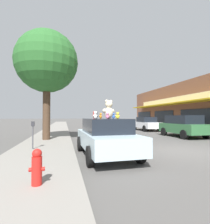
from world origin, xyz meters
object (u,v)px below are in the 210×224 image
at_px(teddy_bear_giant, 109,110).
at_px(street_tree, 47,62).
at_px(teddy_bear_blue, 113,116).
at_px(plush_art_car, 106,136).
at_px(teddy_bear_black, 96,116).
at_px(teddy_bear_white, 95,115).
at_px(teddy_bear_red, 94,115).
at_px(fire_hydrant, 37,167).
at_px(teddy_bear_orange, 101,116).
at_px(parked_car_far_center, 183,126).
at_px(teddy_bear_yellow, 118,116).
at_px(teddy_bear_pink, 107,116).
at_px(parked_car_far_right, 146,124).
at_px(parking_meter, 33,131).

distance_m(teddy_bear_giant, street_tree, 6.70).
relative_size(teddy_bear_giant, teddy_bear_blue, 2.94).
bearing_deg(plush_art_car, street_tree, 117.51).
distance_m(teddy_bear_black, teddy_bear_white, 0.22).
height_order(plush_art_car, teddy_bear_red, teddy_bear_red).
xyz_separation_m(teddy_bear_red, fire_hydrant, (-1.93, -3.88, -1.17)).
bearing_deg(street_tree, fire_hydrant, -85.86).
bearing_deg(teddy_bear_orange, parked_car_far_center, 170.47).
distance_m(teddy_bear_giant, teddy_bear_yellow, 0.74).
height_order(teddy_bear_pink, teddy_bear_white, teddy_bear_white).
bearing_deg(teddy_bear_black, teddy_bear_blue, -68.69).
bearing_deg(plush_art_car, fire_hydrant, -129.40).
bearing_deg(parked_car_far_center, teddy_bear_orange, -149.60).
bearing_deg(teddy_bear_giant, plush_art_car, -62.93).
distance_m(plush_art_car, teddy_bear_giant, 1.10).
bearing_deg(plush_art_car, teddy_bear_giant, -44.40).
relative_size(teddy_bear_black, parked_car_far_center, 0.06).
bearing_deg(plush_art_car, teddy_bear_white, -124.39).
relative_size(teddy_bear_giant, teddy_bear_yellow, 3.05).
bearing_deg(teddy_bear_yellow, fire_hydrant, 36.23).
bearing_deg(teddy_bear_white, plush_art_car, -151.51).
height_order(teddy_bear_red, parked_car_far_right, teddy_bear_red).
xyz_separation_m(teddy_bear_blue, parking_meter, (-3.67, 0.70, -0.72)).
relative_size(teddy_bear_blue, parked_car_far_center, 0.06).
bearing_deg(plush_art_car, teddy_bear_orange, 94.99).
bearing_deg(parking_meter, street_tree, 85.40).
distance_m(plush_art_car, teddy_bear_black, 1.22).
xyz_separation_m(teddy_bear_black, parked_car_far_right, (8.04, 12.19, -0.85)).
height_order(teddy_bear_giant, teddy_bear_black, teddy_bear_giant).
height_order(teddy_bear_black, street_tree, street_tree).
xyz_separation_m(street_tree, fire_hydrant, (0.57, -7.87, -4.68)).
xyz_separation_m(plush_art_car, parked_car_far_center, (7.51, 5.09, 0.10)).
height_order(parked_car_far_center, fire_hydrant, parked_car_far_center).
relative_size(teddy_bear_giant, parking_meter, 0.61).
bearing_deg(parked_car_far_right, teddy_bear_white, -123.15).
relative_size(teddy_bear_white, parked_car_far_center, 0.07).
xyz_separation_m(teddy_bear_black, teddy_bear_red, (0.22, 1.68, 0.03)).
height_order(parked_car_far_right, street_tree, street_tree).
distance_m(street_tree, fire_hydrant, 9.17).
distance_m(teddy_bear_red, teddy_bear_yellow, 1.84).
xyz_separation_m(teddy_bear_red, street_tree, (-2.50, 3.99, 3.51)).
distance_m(parked_car_far_right, street_tree, 12.97).
xyz_separation_m(teddy_bear_red, parked_car_far_right, (7.82, 10.51, -0.88)).
bearing_deg(teddy_bear_white, teddy_bear_pink, -163.09).
bearing_deg(teddy_bear_orange, street_tree, -97.74).
relative_size(parked_car_far_center, parking_meter, 3.25).
height_order(plush_art_car, teddy_bear_giant, teddy_bear_giant).
bearing_deg(teddy_bear_giant, parking_meter, -48.76).
height_order(street_tree, parking_meter, street_tree).
bearing_deg(teddy_bear_black, street_tree, -12.16).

